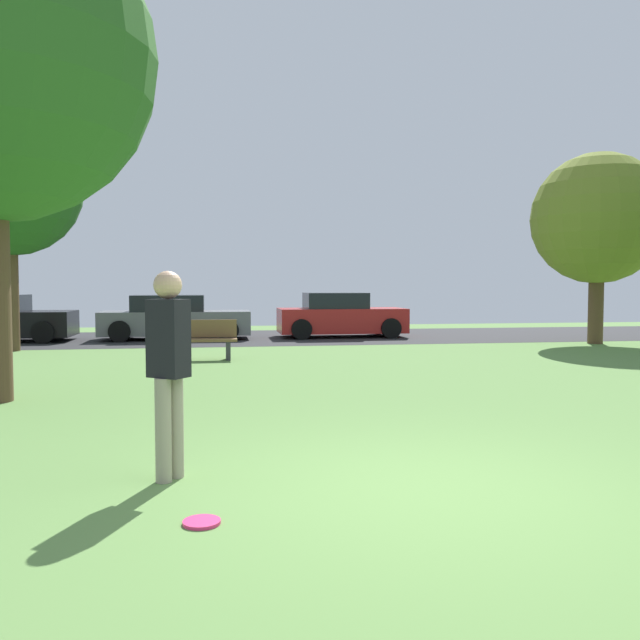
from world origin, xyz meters
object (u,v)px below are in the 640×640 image
oak_tree_center (9,185)px  park_bench (201,339)px  parked_car_grey (174,319)px  person_thrower (169,363)px  frisbee_disc (202,522)px  parked_car_red (340,317)px  maple_tree_near (598,219)px

oak_tree_center → park_bench: oak_tree_center is taller
oak_tree_center → parked_car_grey: size_ratio=1.33×
park_bench → oak_tree_center: bearing=-30.2°
oak_tree_center → parked_car_grey: (3.87, 3.06, -3.58)m
person_thrower → frisbee_disc: (0.29, -1.13, -1.01)m
park_bench → parked_car_red: bearing=-126.3°
frisbee_disc → park_bench: size_ratio=0.17×
frisbee_disc → park_bench: 10.39m
maple_tree_near → parked_car_red: (-6.80, 3.56, -2.91)m
person_thrower → park_bench: size_ratio=1.13×
maple_tree_near → person_thrower: size_ratio=3.00×
frisbee_disc → park_bench: (-0.18, 10.38, 0.45)m
oak_tree_center → parked_car_red: bearing=18.8°
maple_tree_near → parked_car_red: size_ratio=1.34×
frisbee_disc → oak_tree_center: bearing=110.7°
oak_tree_center → parked_car_grey: 6.10m
parked_car_grey → parked_car_red: 5.26m
maple_tree_near → frisbee_disc: maple_tree_near is taller
oak_tree_center → frisbee_disc: (4.97, -13.17, -4.20)m
park_bench → frisbee_disc: bearing=91.0°
maple_tree_near → oak_tree_center: size_ratio=0.90×
person_thrower → parked_car_red: (4.46, 15.16, -0.36)m
person_thrower → parked_car_red: size_ratio=0.45×
maple_tree_near → park_bench: 11.81m
person_thrower → maple_tree_near: bearing=82.7°
maple_tree_near → oak_tree_center: (-15.93, 0.44, 0.64)m
frisbee_disc → person_thrower: bearing=104.4°
parked_car_grey → park_bench: (0.92, -5.85, -0.17)m
maple_tree_near → park_bench: maple_tree_near is taller
person_thrower → frisbee_disc: size_ratio=6.72×
maple_tree_near → frisbee_disc: bearing=-130.7°
maple_tree_near → parked_car_grey: bearing=163.8°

